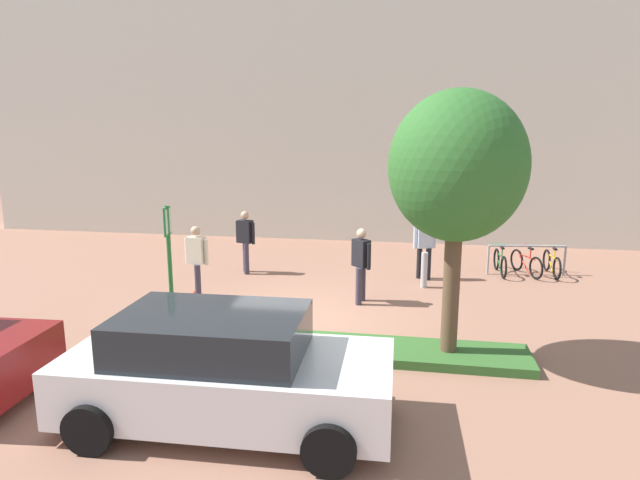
{
  "coord_description": "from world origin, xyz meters",
  "views": [
    {
      "loc": [
        2.11,
        -10.49,
        3.85
      ],
      "look_at": [
        -0.02,
        1.75,
        1.32
      ],
      "focal_mm": 30.08,
      "sensor_mm": 36.0,
      "label": 1
    }
  ],
  "objects_px": {
    "person_suited_dark": "(245,238)",
    "parking_sign_post": "(169,254)",
    "bike_at_sign": "(173,319)",
    "person_suited_navy": "(361,261)",
    "person_shirt_white": "(197,258)",
    "car_white_hatch": "(224,370)",
    "bike_rack_cluster": "(526,262)",
    "tree_sidewalk": "(457,168)",
    "person_shirt_blue": "(425,243)",
    "bollard_steel": "(424,270)"
  },
  "relations": [
    {
      "from": "tree_sidewalk",
      "to": "bike_at_sign",
      "type": "relative_size",
      "value": 2.73
    },
    {
      "from": "car_white_hatch",
      "to": "person_suited_navy",
      "type": "bearing_deg",
      "value": 76.81
    },
    {
      "from": "car_white_hatch",
      "to": "person_shirt_blue",
      "type": "bearing_deg",
      "value": 70.56
    },
    {
      "from": "person_shirt_white",
      "to": "person_suited_navy",
      "type": "distance_m",
      "value": 3.78
    },
    {
      "from": "bike_at_sign",
      "to": "person_suited_navy",
      "type": "xyz_separation_m",
      "value": [
        3.31,
        2.65,
        0.63
      ]
    },
    {
      "from": "person_shirt_blue",
      "to": "car_white_hatch",
      "type": "height_order",
      "value": "person_shirt_blue"
    },
    {
      "from": "car_white_hatch",
      "to": "bike_rack_cluster",
      "type": "bearing_deg",
      "value": 57.66
    },
    {
      "from": "car_white_hatch",
      "to": "bike_at_sign",
      "type": "bearing_deg",
      "value": 126.12
    },
    {
      "from": "parking_sign_post",
      "to": "person_shirt_white",
      "type": "bearing_deg",
      "value": 102.37
    },
    {
      "from": "tree_sidewalk",
      "to": "person_shirt_white",
      "type": "relative_size",
      "value": 2.63
    },
    {
      "from": "person_suited_dark",
      "to": "parking_sign_post",
      "type": "bearing_deg",
      "value": -88.23
    },
    {
      "from": "bike_at_sign",
      "to": "person_suited_dark",
      "type": "bearing_deg",
      "value": 90.72
    },
    {
      "from": "person_shirt_blue",
      "to": "person_suited_dark",
      "type": "distance_m",
      "value": 4.82
    },
    {
      "from": "bike_at_sign",
      "to": "bike_rack_cluster",
      "type": "distance_m",
      "value": 9.52
    },
    {
      "from": "tree_sidewalk",
      "to": "person_suited_dark",
      "type": "relative_size",
      "value": 2.63
    },
    {
      "from": "bike_at_sign",
      "to": "person_shirt_blue",
      "type": "height_order",
      "value": "person_shirt_blue"
    },
    {
      "from": "person_shirt_white",
      "to": "person_suited_dark",
      "type": "relative_size",
      "value": 1.0
    },
    {
      "from": "tree_sidewalk",
      "to": "bollard_steel",
      "type": "height_order",
      "value": "tree_sidewalk"
    },
    {
      "from": "parking_sign_post",
      "to": "bike_rack_cluster",
      "type": "xyz_separation_m",
      "value": [
        7.41,
        6.06,
        -1.31
      ]
    },
    {
      "from": "parking_sign_post",
      "to": "person_suited_dark",
      "type": "distance_m",
      "value": 4.99
    },
    {
      "from": "parking_sign_post",
      "to": "bollard_steel",
      "type": "xyz_separation_m",
      "value": [
        4.66,
        4.33,
        -1.21
      ]
    },
    {
      "from": "person_suited_navy",
      "to": "car_white_hatch",
      "type": "bearing_deg",
      "value": -103.19
    },
    {
      "from": "bike_rack_cluster",
      "to": "bollard_steel",
      "type": "bearing_deg",
      "value": -147.91
    },
    {
      "from": "bike_at_sign",
      "to": "bike_rack_cluster",
      "type": "height_order",
      "value": "bike_at_sign"
    },
    {
      "from": "bollard_steel",
      "to": "person_shirt_white",
      "type": "height_order",
      "value": "person_shirt_white"
    },
    {
      "from": "person_suited_navy",
      "to": "person_shirt_blue",
      "type": "xyz_separation_m",
      "value": [
        1.44,
        2.27,
        0.0
      ]
    },
    {
      "from": "parking_sign_post",
      "to": "bike_at_sign",
      "type": "xyz_separation_m",
      "value": [
        -0.09,
        0.21,
        -1.31
      ]
    },
    {
      "from": "bollard_steel",
      "to": "person_suited_dark",
      "type": "height_order",
      "value": "person_suited_dark"
    },
    {
      "from": "tree_sidewalk",
      "to": "bike_rack_cluster",
      "type": "bearing_deg",
      "value": 68.15
    },
    {
      "from": "parking_sign_post",
      "to": "bike_rack_cluster",
      "type": "height_order",
      "value": "parking_sign_post"
    },
    {
      "from": "person_shirt_white",
      "to": "person_shirt_blue",
      "type": "distance_m",
      "value": 5.83
    },
    {
      "from": "parking_sign_post",
      "to": "person_shirt_blue",
      "type": "relative_size",
      "value": 1.48
    },
    {
      "from": "bike_at_sign",
      "to": "car_white_hatch",
      "type": "bearing_deg",
      "value": -53.88
    },
    {
      "from": "tree_sidewalk",
      "to": "person_shirt_blue",
      "type": "distance_m",
      "value": 5.58
    },
    {
      "from": "tree_sidewalk",
      "to": "bike_at_sign",
      "type": "xyz_separation_m",
      "value": [
        -5.1,
        0.16,
        -2.92
      ]
    },
    {
      "from": "person_shirt_white",
      "to": "tree_sidewalk",
      "type": "bearing_deg",
      "value": -24.01
    },
    {
      "from": "bike_at_sign",
      "to": "person_suited_dark",
      "type": "xyz_separation_m",
      "value": [
        -0.06,
        4.73,
        0.63
      ]
    },
    {
      "from": "parking_sign_post",
      "to": "person_suited_navy",
      "type": "relative_size",
      "value": 1.48
    },
    {
      "from": "person_suited_navy",
      "to": "person_suited_dark",
      "type": "height_order",
      "value": "same"
    },
    {
      "from": "parking_sign_post",
      "to": "person_shirt_white",
      "type": "xyz_separation_m",
      "value": [
        -0.55,
        2.52,
        -0.68
      ]
    },
    {
      "from": "bollard_steel",
      "to": "bike_rack_cluster",
      "type": "bearing_deg",
      "value": 32.09
    },
    {
      "from": "bike_rack_cluster",
      "to": "person_shirt_blue",
      "type": "xyz_separation_m",
      "value": [
        -2.75,
        -0.94,
        0.63
      ]
    },
    {
      "from": "parking_sign_post",
      "to": "bike_rack_cluster",
      "type": "relative_size",
      "value": 1.22
    },
    {
      "from": "person_shirt_blue",
      "to": "bike_rack_cluster",
      "type": "bearing_deg",
      "value": 18.8
    },
    {
      "from": "bike_at_sign",
      "to": "person_suited_navy",
      "type": "height_order",
      "value": "person_suited_navy"
    },
    {
      "from": "car_white_hatch",
      "to": "parking_sign_post",
      "type": "bearing_deg",
      "value": 126.94
    },
    {
      "from": "person_suited_navy",
      "to": "person_shirt_blue",
      "type": "distance_m",
      "value": 2.69
    },
    {
      "from": "person_suited_navy",
      "to": "person_shirt_blue",
      "type": "bearing_deg",
      "value": 57.47
    },
    {
      "from": "parking_sign_post",
      "to": "person_shirt_white",
      "type": "relative_size",
      "value": 1.48
    },
    {
      "from": "bollard_steel",
      "to": "person_suited_navy",
      "type": "xyz_separation_m",
      "value": [
        -1.44,
        -1.47,
        0.53
      ]
    }
  ]
}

